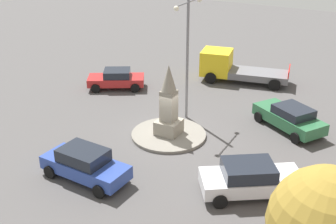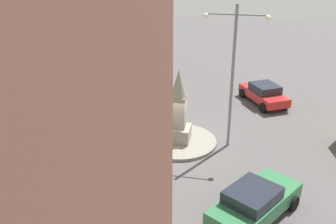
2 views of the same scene
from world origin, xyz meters
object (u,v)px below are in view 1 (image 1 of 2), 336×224
(car_white_near_island, at_px, (251,178))
(car_green_passing, at_px, (290,117))
(car_red_waiting, at_px, (116,79))
(monument, at_px, (169,106))
(truck_yellow_parked_left, at_px, (232,67))
(streetlamp, at_px, (188,46))
(car_blue_far_side, at_px, (85,164))

(car_white_near_island, distance_m, car_green_passing, 7.20)
(car_green_passing, bearing_deg, car_red_waiting, 87.11)
(car_red_waiting, bearing_deg, monument, -124.64)
(car_red_waiting, bearing_deg, truck_yellow_parked_left, -50.87)
(car_white_near_island, height_order, truck_yellow_parked_left, truck_yellow_parked_left)
(car_green_passing, distance_m, truck_yellow_parked_left, 8.43)
(car_white_near_island, relative_size, car_green_passing, 1.02)
(car_white_near_island, xyz_separation_m, truck_yellow_parked_left, (13.26, 5.94, 0.26))
(car_green_passing, xyz_separation_m, car_red_waiting, (0.63, 12.52, -0.05))
(monument, distance_m, streetlamp, 3.80)
(car_green_passing, xyz_separation_m, truck_yellow_parked_left, (6.06, 5.85, 0.29))
(car_blue_far_side, relative_size, car_green_passing, 0.94)
(car_blue_far_side, xyz_separation_m, car_green_passing, (9.75, -7.10, -0.03))
(car_white_near_island, relative_size, car_red_waiting, 1.11)
(car_green_passing, distance_m, car_red_waiting, 12.54)
(car_red_waiting, bearing_deg, streetlamp, -106.98)
(car_white_near_island, bearing_deg, car_blue_far_side, 109.51)
(streetlamp, relative_size, truck_yellow_parked_left, 1.12)
(monument, distance_m, car_white_near_island, 6.69)
(monument, relative_size, car_blue_far_side, 0.92)
(monument, distance_m, car_blue_far_side, 5.95)
(streetlamp, bearing_deg, truck_yellow_parked_left, -0.80)
(car_green_passing, bearing_deg, car_white_near_island, -179.24)
(car_blue_far_side, xyz_separation_m, car_red_waiting, (10.38, 5.42, -0.08))
(streetlamp, relative_size, car_red_waiting, 1.76)
(monument, relative_size, streetlamp, 0.54)
(streetlamp, distance_m, car_white_near_island, 9.20)
(monument, relative_size, car_red_waiting, 0.95)
(car_blue_far_side, bearing_deg, car_white_near_island, -70.49)
(car_white_near_island, height_order, car_green_passing, car_white_near_island)
(streetlamp, xyz_separation_m, car_white_near_island, (-5.83, -6.05, -3.74))
(truck_yellow_parked_left, bearing_deg, car_green_passing, -136.01)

